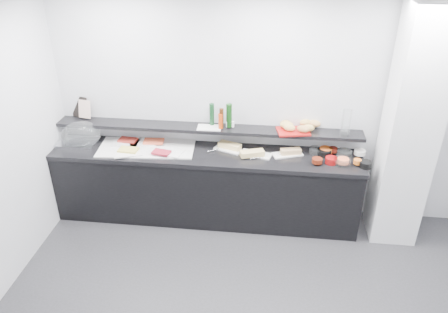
# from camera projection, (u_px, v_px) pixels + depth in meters

# --- Properties ---
(back_wall) EXTENTS (5.00, 0.02, 2.70)m
(back_wall) POSITION_uv_depth(u_px,v_px,m) (268.00, 110.00, 5.04)
(back_wall) COLOR silver
(back_wall) RESTS_ON ground
(ceiling) EXTENTS (5.00, 5.00, 0.00)m
(ceiling) POSITION_uv_depth(u_px,v_px,m) (270.00, 29.00, 2.65)
(ceiling) COLOR white
(ceiling) RESTS_ON back_wall
(column) EXTENTS (0.50, 0.50, 2.70)m
(column) POSITION_uv_depth(u_px,v_px,m) (410.00, 129.00, 4.58)
(column) COLOR white
(column) RESTS_ON ground
(buffet_cabinet) EXTENTS (3.60, 0.60, 0.85)m
(buffet_cabinet) POSITION_uv_depth(u_px,v_px,m) (206.00, 187.00, 5.30)
(buffet_cabinet) COLOR black
(buffet_cabinet) RESTS_ON ground
(counter_top) EXTENTS (3.62, 0.62, 0.05)m
(counter_top) POSITION_uv_depth(u_px,v_px,m) (205.00, 155.00, 5.08)
(counter_top) COLOR black
(counter_top) RESTS_ON buffet_cabinet
(wall_shelf) EXTENTS (3.60, 0.25, 0.04)m
(wall_shelf) POSITION_uv_depth(u_px,v_px,m) (207.00, 128.00, 5.11)
(wall_shelf) COLOR black
(wall_shelf) RESTS_ON back_wall
(cloche_base) EXTENTS (0.47, 0.32, 0.04)m
(cloche_base) POSITION_uv_depth(u_px,v_px,m) (78.00, 143.00, 5.25)
(cloche_base) COLOR silver
(cloche_base) RESTS_ON counter_top
(cloche_dome) EXTENTS (0.54, 0.46, 0.34)m
(cloche_dome) POSITION_uv_depth(u_px,v_px,m) (81.00, 135.00, 5.20)
(cloche_dome) COLOR white
(cloche_dome) RESTS_ON cloche_base
(linen_runner) EXTENTS (1.16, 0.62, 0.01)m
(linen_runner) POSITION_uv_depth(u_px,v_px,m) (147.00, 148.00, 5.17)
(linen_runner) COLOR silver
(linen_runner) RESTS_ON counter_top
(platter_meat_a) EXTENTS (0.31, 0.22, 0.01)m
(platter_meat_a) POSITION_uv_depth(u_px,v_px,m) (126.00, 143.00, 5.23)
(platter_meat_a) COLOR silver
(platter_meat_a) RESTS_ON linen_runner
(food_meat_a) EXTENTS (0.23, 0.16, 0.02)m
(food_meat_a) POSITION_uv_depth(u_px,v_px,m) (128.00, 140.00, 5.27)
(food_meat_a) COLOR maroon
(food_meat_a) RESTS_ON platter_meat_a
(platter_salmon) EXTENTS (0.35, 0.29, 0.01)m
(platter_salmon) POSITION_uv_depth(u_px,v_px,m) (142.00, 143.00, 5.24)
(platter_salmon) COLOR silver
(platter_salmon) RESTS_ON linen_runner
(food_salmon) EXTENTS (0.25, 0.17, 0.02)m
(food_salmon) POSITION_uv_depth(u_px,v_px,m) (154.00, 141.00, 5.24)
(food_salmon) COLOR #DE4D2D
(food_salmon) RESTS_ON platter_salmon
(platter_cheese) EXTENTS (0.37, 0.31, 0.01)m
(platter_cheese) POSITION_uv_depth(u_px,v_px,m) (128.00, 153.00, 5.02)
(platter_cheese) COLOR white
(platter_cheese) RESTS_ON linen_runner
(food_cheese) EXTENTS (0.23, 0.16, 0.02)m
(food_cheese) POSITION_uv_depth(u_px,v_px,m) (128.00, 150.00, 5.04)
(food_cheese) COLOR #D4C452
(food_cheese) RESTS_ON platter_cheese
(platter_meat_b) EXTENTS (0.34, 0.26, 0.01)m
(platter_meat_b) POSITION_uv_depth(u_px,v_px,m) (169.00, 152.00, 5.03)
(platter_meat_b) COLOR white
(platter_meat_b) RESTS_ON linen_runner
(food_meat_b) EXTENTS (0.22, 0.17, 0.02)m
(food_meat_b) POSITION_uv_depth(u_px,v_px,m) (161.00, 152.00, 4.99)
(food_meat_b) COLOR maroon
(food_meat_b) RESTS_ON platter_meat_b
(sandwich_plate_left) EXTENTS (0.36, 0.25, 0.01)m
(sandwich_plate_left) POSITION_uv_depth(u_px,v_px,m) (228.00, 149.00, 5.12)
(sandwich_plate_left) COLOR silver
(sandwich_plate_left) RESTS_ON counter_top
(sandwich_food_left) EXTENTS (0.28, 0.19, 0.06)m
(sandwich_food_left) POSITION_uv_depth(u_px,v_px,m) (230.00, 145.00, 5.13)
(sandwich_food_left) COLOR #E9C77A
(sandwich_food_left) RESTS_ON sandwich_plate_left
(tongs_left) EXTENTS (0.13, 0.10, 0.01)m
(tongs_left) POSITION_uv_depth(u_px,v_px,m) (214.00, 150.00, 5.09)
(tongs_left) COLOR silver
(tongs_left) RESTS_ON sandwich_plate_left
(sandwich_plate_mid) EXTENTS (0.38, 0.24, 0.01)m
(sandwich_plate_mid) POSITION_uv_depth(u_px,v_px,m) (256.00, 154.00, 5.02)
(sandwich_plate_mid) COLOR white
(sandwich_plate_mid) RESTS_ON counter_top
(sandwich_food_mid) EXTENTS (0.29, 0.19, 0.06)m
(sandwich_food_mid) POSITION_uv_depth(u_px,v_px,m) (252.00, 153.00, 4.96)
(sandwich_food_mid) COLOR tan
(sandwich_food_mid) RESTS_ON sandwich_plate_mid
(tongs_mid) EXTENTS (0.15, 0.07, 0.01)m
(tongs_mid) POSITION_uv_depth(u_px,v_px,m) (257.00, 158.00, 4.92)
(tongs_mid) COLOR silver
(tongs_mid) RESTS_ON sandwich_plate_mid
(sandwich_plate_right) EXTENTS (0.37, 0.26, 0.01)m
(sandwich_plate_right) POSITION_uv_depth(u_px,v_px,m) (287.00, 154.00, 5.02)
(sandwich_plate_right) COLOR white
(sandwich_plate_right) RESTS_ON counter_top
(sandwich_food_right) EXTENTS (0.25, 0.15, 0.06)m
(sandwich_food_right) POSITION_uv_depth(u_px,v_px,m) (291.00, 151.00, 5.00)
(sandwich_food_right) COLOR tan
(sandwich_food_right) RESTS_ON sandwich_plate_right
(tongs_right) EXTENTS (0.15, 0.07, 0.01)m
(tongs_right) POSITION_uv_depth(u_px,v_px,m) (282.00, 154.00, 4.99)
(tongs_right) COLOR silver
(tongs_right) RESTS_ON sandwich_plate_right
(bowl_glass_fruit) EXTENTS (0.18, 0.18, 0.07)m
(bowl_glass_fruit) POSITION_uv_depth(u_px,v_px,m) (315.00, 151.00, 5.03)
(bowl_glass_fruit) COLOR white
(bowl_glass_fruit) RESTS_ON counter_top
(fill_glass_fruit) EXTENTS (0.18, 0.18, 0.05)m
(fill_glass_fruit) POSITION_uv_depth(u_px,v_px,m) (326.00, 150.00, 5.03)
(fill_glass_fruit) COLOR orange
(fill_glass_fruit) RESTS_ON bowl_glass_fruit
(bowl_black_jam) EXTENTS (0.20, 0.20, 0.07)m
(bowl_black_jam) POSITION_uv_depth(u_px,v_px,m) (324.00, 152.00, 5.00)
(bowl_black_jam) COLOR black
(bowl_black_jam) RESTS_ON counter_top
(fill_black_jam) EXTENTS (0.11, 0.11, 0.05)m
(fill_black_jam) POSITION_uv_depth(u_px,v_px,m) (333.00, 150.00, 5.03)
(fill_black_jam) COLOR #5A150C
(fill_black_jam) RESTS_ON bowl_black_jam
(bowl_glass_cream) EXTENTS (0.21, 0.21, 0.07)m
(bowl_glass_cream) POSITION_uv_depth(u_px,v_px,m) (344.00, 153.00, 4.98)
(bowl_glass_cream) COLOR white
(bowl_glass_cream) RESTS_ON counter_top
(fill_glass_cream) EXTENTS (0.14, 0.14, 0.05)m
(fill_glass_cream) POSITION_uv_depth(u_px,v_px,m) (360.00, 152.00, 4.98)
(fill_glass_cream) COLOR white
(fill_glass_cream) RESTS_ON bowl_glass_cream
(bowl_red_jam) EXTENTS (0.17, 0.17, 0.07)m
(bowl_red_jam) POSITION_uv_depth(u_px,v_px,m) (331.00, 160.00, 4.83)
(bowl_red_jam) COLOR maroon
(bowl_red_jam) RESTS_ON counter_top
(fill_red_jam) EXTENTS (0.14, 0.14, 0.05)m
(fill_red_jam) POSITION_uv_depth(u_px,v_px,m) (317.00, 161.00, 4.81)
(fill_red_jam) COLOR #5A1B0C
(fill_red_jam) RESTS_ON bowl_red_jam
(bowl_glass_salmon) EXTENTS (0.21, 0.21, 0.07)m
(bowl_glass_salmon) POSITION_uv_depth(u_px,v_px,m) (342.00, 162.00, 4.81)
(bowl_glass_salmon) COLOR silver
(bowl_glass_salmon) RESTS_ON counter_top
(fill_glass_salmon) EXTENTS (0.16, 0.16, 0.05)m
(fill_glass_salmon) POSITION_uv_depth(u_px,v_px,m) (343.00, 161.00, 4.80)
(fill_glass_salmon) COLOR #FC703D
(fill_glass_salmon) RESTS_ON bowl_glass_salmon
(bowl_black_fruit) EXTENTS (0.17, 0.17, 0.07)m
(bowl_black_fruit) POSITION_uv_depth(u_px,v_px,m) (365.00, 164.00, 4.76)
(bowl_black_fruit) COLOR black
(bowl_black_fruit) RESTS_ON counter_top
(fill_black_fruit) EXTENTS (0.11, 0.11, 0.05)m
(fill_black_fruit) POSITION_uv_depth(u_px,v_px,m) (357.00, 162.00, 4.79)
(fill_black_fruit) COLOR orange
(fill_black_fruit) RESTS_ON bowl_black_fruit
(framed_print) EXTENTS (0.22, 0.15, 0.26)m
(framed_print) POSITION_uv_depth(u_px,v_px,m) (80.00, 107.00, 5.30)
(framed_print) COLOR black
(framed_print) RESTS_ON wall_shelf
(print_art) EXTENTS (0.17, 0.08, 0.22)m
(print_art) POSITION_uv_depth(u_px,v_px,m) (85.00, 109.00, 5.24)
(print_art) COLOR beige
(print_art) RESTS_ON framed_print
(condiment_tray) EXTENTS (0.28, 0.18, 0.01)m
(condiment_tray) POSITION_uv_depth(u_px,v_px,m) (209.00, 128.00, 5.07)
(condiment_tray) COLOR white
(condiment_tray) RESTS_ON wall_shelf
(bottle_green_a) EXTENTS (0.07, 0.07, 0.26)m
(bottle_green_a) POSITION_uv_depth(u_px,v_px,m) (212.00, 114.00, 5.07)
(bottle_green_a) COLOR #0F381B
(bottle_green_a) RESTS_ON condiment_tray
(bottle_brown) EXTENTS (0.06, 0.06, 0.24)m
(bottle_brown) POSITION_uv_depth(u_px,v_px,m) (221.00, 118.00, 4.99)
(bottle_brown) COLOR #3B1D0A
(bottle_brown) RESTS_ON condiment_tray
(bottle_green_b) EXTENTS (0.08, 0.08, 0.28)m
(bottle_green_b) POSITION_uv_depth(u_px,v_px,m) (229.00, 116.00, 5.01)
(bottle_green_b) COLOR #103A10
(bottle_green_b) RESTS_ON condiment_tray
(bottle_hot) EXTENTS (0.06, 0.06, 0.18)m
(bottle_hot) POSITION_uv_depth(u_px,v_px,m) (220.00, 121.00, 4.99)
(bottle_hot) COLOR #C73C0E
(bottle_hot) RESTS_ON condiment_tray
(shaker_salt) EXTENTS (0.04, 0.04, 0.07)m
(shaker_salt) POSITION_uv_depth(u_px,v_px,m) (227.00, 124.00, 5.05)
(shaker_salt) COLOR white
(shaker_salt) RESTS_ON condiment_tray
(shaker_pepper) EXTENTS (0.04, 0.04, 0.07)m
(shaker_pepper) POSITION_uv_depth(u_px,v_px,m) (233.00, 124.00, 5.05)
(shaker_pepper) COLOR white
(shaker_pepper) RESTS_ON condiment_tray
(bread_tray) EXTENTS (0.40, 0.31, 0.02)m
(bread_tray) POSITION_uv_depth(u_px,v_px,m) (293.00, 131.00, 4.97)
(bread_tray) COLOR #AB1312
(bread_tray) RESTS_ON wall_shelf
(bread_roll_nw) EXTENTS (0.15, 0.13, 0.08)m
(bread_roll_nw) POSITION_uv_depth(u_px,v_px,m) (285.00, 123.00, 5.04)
(bread_roll_nw) COLOR #AE8142
(bread_roll_nw) RESTS_ON bread_tray
(bread_roll_n) EXTENTS (0.16, 0.13, 0.08)m
(bread_roll_n) POSITION_uv_depth(u_px,v_px,m) (306.00, 123.00, 5.06)
(bread_roll_n) COLOR tan
(bread_roll_n) RESTS_ON bread_tray
(bread_roll_ne) EXTENTS (0.17, 0.13, 0.08)m
(bread_roll_ne) POSITION_uv_depth(u_px,v_px,m) (314.00, 124.00, 5.04)
(bread_roll_ne) COLOR tan
(bread_roll_ne) RESTS_ON bread_tray
(bread_roll_sw) EXTENTS (0.16, 0.13, 0.08)m
(bread_roll_sw) POSITION_uv_depth(u_px,v_px,m) (289.00, 128.00, 4.94)
(bread_roll_sw) COLOR tan
(bread_roll_sw) RESTS_ON bread_tray
(bread_roll_s) EXTENTS (0.17, 0.13, 0.08)m
(bread_roll_s) POSITION_uv_depth(u_px,v_px,m) (303.00, 129.00, 4.91)
(bread_roll_s) COLOR #B07D43
(bread_roll_s) RESTS_ON bread_tray
(bread_roll_midw) EXTENTS (0.16, 0.10, 0.08)m
(bread_roll_midw) POSITION_uv_depth(u_px,v_px,m) (287.00, 125.00, 5.00)
(bread_roll_midw) COLOR tan
(bread_roll_midw) RESTS_ON bread_tray
(bread_roll_mide) EXTENTS (0.16, 0.11, 0.08)m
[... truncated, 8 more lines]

